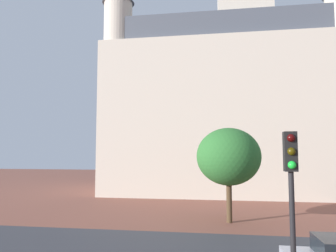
{
  "coord_description": "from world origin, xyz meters",
  "views": [
    {
      "loc": [
        2.44,
        -2.75,
        4.12
      ],
      "look_at": [
        0.32,
        11.04,
        5.28
      ],
      "focal_mm": 33.94,
      "sensor_mm": 36.0,
      "label": 1
    }
  ],
  "objects": [
    {
      "name": "landmark_building",
      "position": [
        3.62,
        31.29,
        9.83
      ],
      "size": [
        24.07,
        12.4,
        33.61
      ],
      "color": "beige",
      "rests_on": "ground_plane"
    },
    {
      "name": "traffic_light_pole",
      "position": [
        4.09,
        4.77,
        3.21
      ],
      "size": [
        0.28,
        0.34,
        4.59
      ],
      "color": "black",
      "rests_on": "ground_plane"
    },
    {
      "name": "tree_curb_far",
      "position": [
        3.13,
        16.63,
        3.86
      ],
      "size": [
        3.82,
        3.82,
        5.59
      ],
      "color": "#4C3823",
      "rests_on": "ground_plane"
    }
  ]
}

